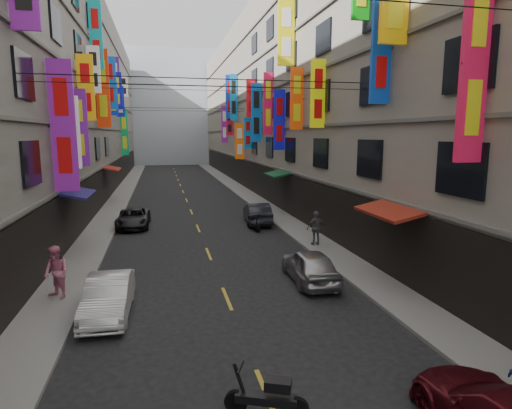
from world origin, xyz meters
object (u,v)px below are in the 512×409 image
scooter_crossing (268,397)px  car_left_mid (108,296)px  scooter_far_right (253,223)px  car_right_mid (310,265)px  car_left_far (133,218)px  pedestrian_rfar (316,228)px  car_right_far (257,213)px  pedestrian_lfar (56,272)px

scooter_crossing → car_left_mid: 7.21m
scooter_far_right → car_left_mid: size_ratio=0.46×
scooter_crossing → car_right_mid: size_ratio=0.43×
car_left_far → scooter_crossing: bearing=-77.8°
car_left_far → pedestrian_rfar: pedestrian_rfar is taller
car_right_far → scooter_crossing: bearing=82.6°
car_left_far → car_right_mid: bearing=-56.9°
car_left_mid → pedestrian_rfar: (9.69, 6.68, 0.38)m
car_right_far → pedestrian_lfar: bearing=54.2°
scooter_crossing → car_right_mid: bearing=-2.2°
car_left_far → car_right_mid: (7.54, -12.20, 0.08)m
scooter_far_right → car_left_mid: 13.44m
car_left_mid → car_right_far: (8.00, 13.25, 0.05)m
car_right_mid → scooter_crossing: bearing=66.7°
scooter_far_right → car_left_far: bearing=-30.0°
car_left_mid → car_right_mid: bearing=13.7°
scooter_far_right → pedestrian_rfar: (2.40, -4.61, 0.58)m
scooter_crossing → car_left_far: (-3.84, 19.95, 0.15)m
car_left_mid → pedestrian_rfar: 11.77m
car_left_mid → pedestrian_lfar: pedestrian_lfar is taller
scooter_far_right → car_left_mid: car_left_mid is taller
car_left_mid → car_right_far: bearing=60.3°
scooter_far_right → car_left_mid: (-7.29, -11.29, 0.20)m
scooter_crossing → pedestrian_rfar: pedestrian_rfar is taller
pedestrian_rfar → scooter_crossing: bearing=60.9°
car_right_far → pedestrian_lfar: (-9.91, -11.60, 0.37)m
pedestrian_lfar → scooter_far_right: bearing=87.7°
car_left_mid → car_left_far: bearing=91.5°
scooter_far_right → car_left_far: (-7.29, 2.55, 0.15)m
scooter_crossing → pedestrian_lfar: bearing=59.9°
scooter_far_right → car_right_mid: car_right_mid is taller
scooter_crossing → pedestrian_rfar: size_ratio=0.94×
car_left_far → car_right_far: (8.00, -0.59, 0.10)m
car_left_far → car_right_mid: 14.34m
car_right_mid → pedestrian_rfar: pedestrian_rfar is taller
scooter_far_right → car_right_far: (0.71, 1.96, 0.25)m
car_left_far → car_right_far: 8.02m
scooter_crossing → pedestrian_lfar: (-5.75, 7.76, 0.62)m
car_left_far → car_right_far: size_ratio=1.02×
car_right_mid → car_right_far: size_ratio=0.94×
pedestrian_lfar → pedestrian_rfar: pedestrian_lfar is taller
pedestrian_rfar → car_left_far: bearing=-41.0°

